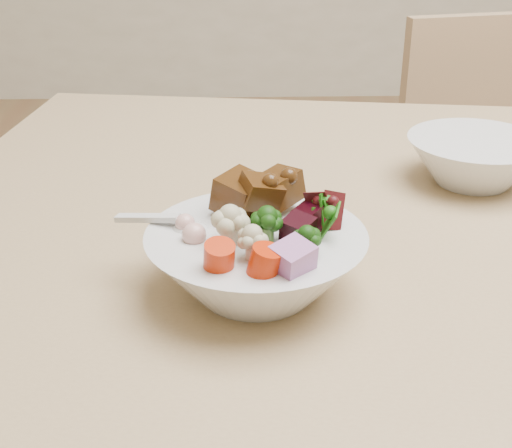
% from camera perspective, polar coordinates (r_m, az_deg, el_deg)
% --- Properties ---
extents(chair_far, '(0.46, 0.46, 0.85)m').
position_cam_1_polar(chair_far, '(1.50, 19.41, 0.61)').
color(chair_far, tan).
rests_on(chair_far, ground).
extents(food_bowl, '(0.19, 0.19, 0.10)m').
position_cam_1_polar(food_bowl, '(0.61, 0.14, -2.70)').
color(food_bowl, silver).
rests_on(food_bowl, dining_table).
extents(soup_spoon, '(0.09, 0.05, 0.02)m').
position_cam_1_polar(soup_spoon, '(0.61, -6.16, -0.20)').
color(soup_spoon, silver).
rests_on(soup_spoon, food_bowl).
extents(side_bowl, '(0.16, 0.16, 0.05)m').
position_cam_1_polar(side_bowl, '(0.87, 17.08, 4.85)').
color(side_bowl, silver).
rests_on(side_bowl, dining_table).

